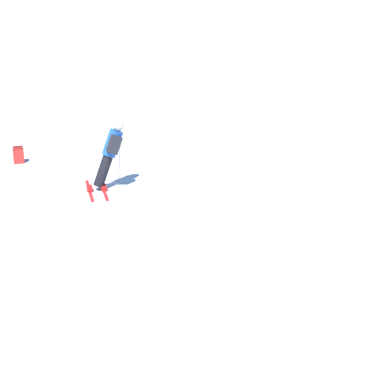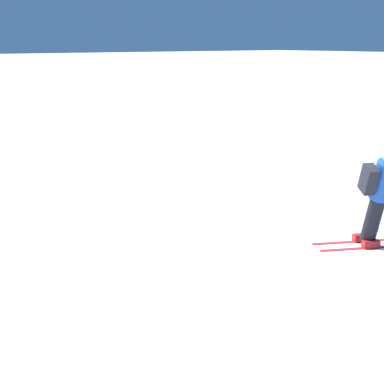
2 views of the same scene
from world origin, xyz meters
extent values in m
plane|color=white|center=(0.00, 0.00, 0.00)|extent=(300.00, 300.00, 0.00)
cube|color=red|center=(-0.80, 0.08, 0.01)|extent=(0.88, 1.64, 0.01)
cube|color=red|center=(-0.47, -0.08, 0.01)|extent=(0.88, 1.64, 0.01)
cube|color=#B21919|center=(-0.80, 0.08, 0.07)|extent=(0.25, 0.31, 0.12)
cube|color=#B21919|center=(-0.47, -0.08, 0.07)|extent=(0.25, 0.31, 0.12)
cylinder|color=black|center=(-0.81, 0.09, 0.52)|extent=(0.60, 0.47, 0.88)
cylinder|color=#194799|center=(-1.04, 0.20, 1.22)|extent=(0.64, 0.55, 0.74)
sphere|color=tan|center=(-1.18, 0.27, 1.64)|extent=(0.38, 0.35, 0.31)
sphere|color=silver|center=(-1.19, 0.28, 1.67)|extent=(0.44, 0.40, 0.35)
cube|color=black|center=(-0.94, 0.44, 1.25)|extent=(0.45, 0.35, 0.51)
cylinder|color=#B7B7BC|center=(-1.34, 0.02, 0.56)|extent=(0.24, 0.49, 1.12)
cylinder|color=#B7B7BC|center=(-0.59, -0.36, 0.63)|extent=(0.58, 0.86, 1.28)
cube|color=#AD231E|center=(-0.26, -3.63, 0.22)|extent=(0.36, 0.31, 0.44)
cube|color=maroon|center=(-0.26, -3.63, 0.47)|extent=(0.32, 0.28, 0.06)
camera|label=1|loc=(7.53, 13.44, 5.22)|focal=60.00mm
camera|label=2|loc=(-7.05, 8.69, 3.39)|focal=60.00mm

